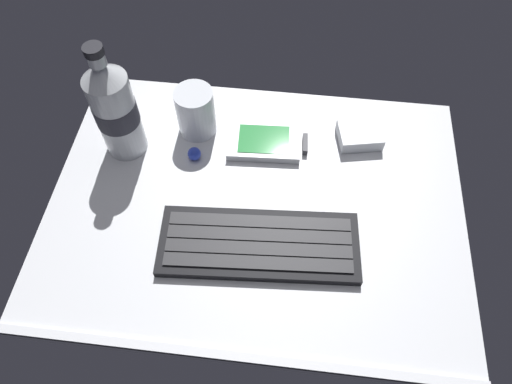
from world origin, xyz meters
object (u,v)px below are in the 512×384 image
Objects in this scene: handheld_device at (268,142)px; water_bottle at (115,109)px; charger_block at (360,135)px; juice_cup at (196,113)px; trackball_mouse at (194,154)px; keyboard at (259,244)px.

handheld_device is 24.89cm from water_bottle.
water_bottle is at bearing -171.60° from charger_block.
juice_cup is 6.91cm from trackball_mouse.
trackball_mouse is (11.63, -1.24, -7.91)cm from water_bottle.
handheld_device is at bearing 6.93° from water_bottle.
keyboard is at bearing -123.71° from charger_block.
juice_cup is at bearing 169.74° from handheld_device.
juice_cup reaches higher than charger_block.
juice_cup is 3.86× the size of trackball_mouse.
water_bottle reaches higher than juice_cup.
trackball_mouse is at bearing -6.07° from water_bottle.
trackball_mouse is at bearing -84.67° from juice_cup.
handheld_device is 0.63× the size of water_bottle.
handheld_device is 15.46cm from charger_block.
juice_cup is (-12.26, 2.22, 3.18)cm from handheld_device.
juice_cup is at bearing -178.69° from charger_block.
trackball_mouse is (-12.30, 14.90, 0.29)cm from keyboard.
juice_cup is at bearing 24.59° from water_bottle.
juice_cup is 27.59cm from charger_block.
charger_block is at bearing 1.31° from juice_cup.
charger_block reaches higher than trackball_mouse.
charger_block reaches higher than keyboard.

